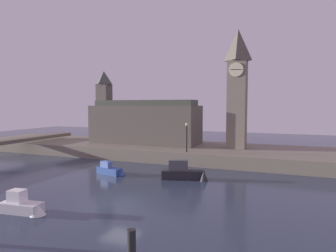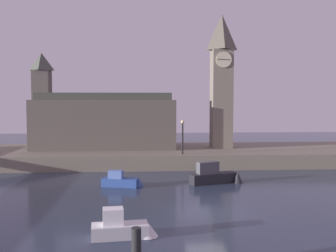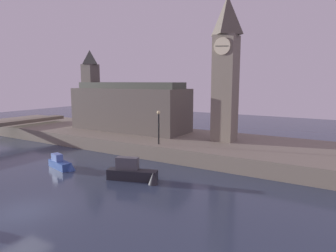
% 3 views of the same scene
% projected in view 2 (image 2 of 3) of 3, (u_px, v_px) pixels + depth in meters
% --- Properties ---
extents(ground_plane, '(120.00, 120.00, 0.00)m').
position_uv_depth(ground_plane, '(206.00, 212.00, 23.83)').
color(ground_plane, '#2D384C').
extents(far_embankment, '(70.00, 12.00, 1.50)m').
position_uv_depth(far_embankment, '(178.00, 155.00, 43.70)').
color(far_embankment, slate).
rests_on(far_embankment, ground).
extents(clock_tower, '(2.53, 2.56, 15.13)m').
position_uv_depth(clock_tower, '(222.00, 79.00, 44.02)').
color(clock_tower, slate).
rests_on(clock_tower, far_embankment).
extents(parliament_hall, '(15.87, 5.70, 10.72)m').
position_uv_depth(parliament_hall, '(101.00, 121.00, 43.83)').
color(parliament_hall, '#5B544C').
rests_on(parliament_hall, far_embankment).
extents(streetlamp, '(0.36, 0.36, 3.45)m').
position_uv_depth(streetlamp, '(183.00, 133.00, 38.69)').
color(streetlamp, black).
rests_on(streetlamp, far_embankment).
extents(mooring_post_left, '(0.38, 0.38, 1.93)m').
position_uv_depth(mooring_post_left, '(136.00, 252.00, 15.00)').
color(mooring_post_left, '#262626').
rests_on(mooring_post_left, ground).
extents(boat_barge_dark, '(4.66, 2.25, 1.86)m').
position_uv_depth(boat_barge_dark, '(216.00, 176.00, 32.17)').
color(boat_barge_dark, '#232328').
rests_on(boat_barge_dark, ground).
extents(boat_ferry_white, '(3.44, 1.46, 1.48)m').
position_uv_depth(boat_ferry_white, '(125.00, 228.00, 19.38)').
color(boat_ferry_white, silver).
rests_on(boat_ferry_white, ground).
extents(boat_tour_blue, '(3.45, 1.59, 1.32)m').
position_uv_depth(boat_tour_blue, '(123.00, 181.00, 30.86)').
color(boat_tour_blue, '#2D4C93').
rests_on(boat_tour_blue, ground).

